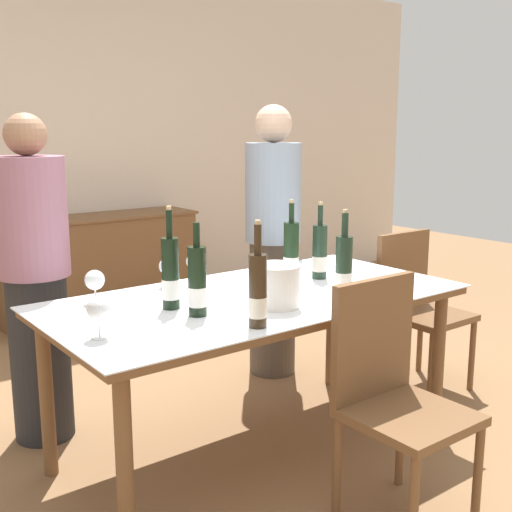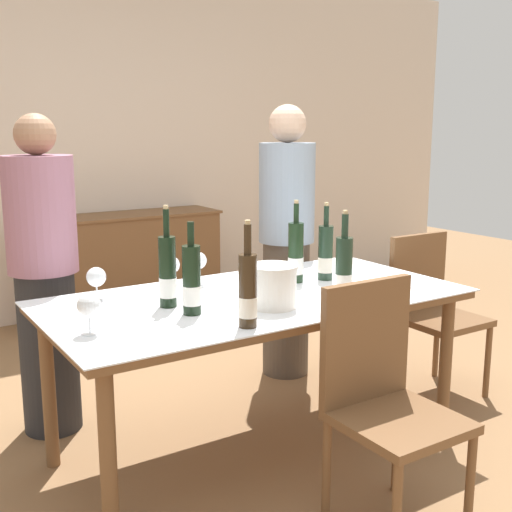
# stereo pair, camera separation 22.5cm
# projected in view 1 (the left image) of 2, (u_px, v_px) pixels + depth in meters

# --- Properties ---
(ground_plane) EXTENTS (12.00, 12.00, 0.00)m
(ground_plane) POSITION_uv_depth(u_px,v_px,m) (256.00, 450.00, 3.01)
(ground_plane) COLOR olive
(back_wall) EXTENTS (8.00, 0.10, 2.80)m
(back_wall) POSITION_uv_depth(u_px,v_px,m) (40.00, 140.00, 4.85)
(back_wall) COLOR beige
(back_wall) RESTS_ON ground_plane
(sideboard_cabinet) EXTENTS (1.52, 0.46, 0.83)m
(sideboard_cabinet) POSITION_uv_depth(u_px,v_px,m) (101.00, 268.00, 5.00)
(sideboard_cabinet) COLOR brown
(sideboard_cabinet) RESTS_ON ground_plane
(dining_table) EXTENTS (1.87, 0.94, 0.75)m
(dining_table) POSITION_uv_depth(u_px,v_px,m) (256.00, 310.00, 2.88)
(dining_table) COLOR brown
(dining_table) RESTS_ON ground_plane
(ice_bucket) EXTENTS (0.21, 0.21, 0.18)m
(ice_bucket) POSITION_uv_depth(u_px,v_px,m) (276.00, 284.00, 2.67)
(ice_bucket) COLOR white
(ice_bucket) RESTS_ON dining_table
(wine_bottle_0) EXTENTS (0.07, 0.07, 0.41)m
(wine_bottle_0) POSITION_uv_depth(u_px,v_px,m) (258.00, 292.00, 2.39)
(wine_bottle_0) COLOR #332314
(wine_bottle_0) RESTS_ON dining_table
(wine_bottle_1) EXTENTS (0.08, 0.08, 0.38)m
(wine_bottle_1) POSITION_uv_depth(u_px,v_px,m) (197.00, 283.00, 2.54)
(wine_bottle_1) COLOR black
(wine_bottle_1) RESTS_ON dining_table
(wine_bottle_2) EXTENTS (0.08, 0.08, 0.39)m
(wine_bottle_2) POSITION_uv_depth(u_px,v_px,m) (344.00, 268.00, 2.81)
(wine_bottle_2) COLOR #1E3323
(wine_bottle_2) RESTS_ON dining_table
(wine_bottle_3) EXTENTS (0.07, 0.07, 0.38)m
(wine_bottle_3) POSITION_uv_depth(u_px,v_px,m) (320.00, 253.00, 3.17)
(wine_bottle_3) COLOR #1E3323
(wine_bottle_3) RESTS_ON dining_table
(wine_bottle_4) EXTENTS (0.08, 0.08, 0.40)m
(wine_bottle_4) POSITION_uv_depth(u_px,v_px,m) (291.00, 254.00, 3.11)
(wine_bottle_4) COLOR black
(wine_bottle_4) RESTS_ON dining_table
(wine_bottle_5) EXTENTS (0.07, 0.07, 0.43)m
(wine_bottle_5) POSITION_uv_depth(u_px,v_px,m) (170.00, 275.00, 2.63)
(wine_bottle_5) COLOR black
(wine_bottle_5) RESTS_ON dining_table
(wine_glass_0) EXTENTS (0.09, 0.09, 0.14)m
(wine_glass_0) POSITION_uv_depth(u_px,v_px,m) (95.00, 281.00, 2.73)
(wine_glass_0) COLOR white
(wine_glass_0) RESTS_ON dining_table
(wine_glass_1) EXTENTS (0.08, 0.08, 0.16)m
(wine_glass_1) POSITION_uv_depth(u_px,v_px,m) (195.00, 262.00, 3.02)
(wine_glass_1) COLOR white
(wine_glass_1) RESTS_ON dining_table
(wine_glass_2) EXTENTS (0.08, 0.08, 0.14)m
(wine_glass_2) POSITION_uv_depth(u_px,v_px,m) (167.00, 267.00, 3.01)
(wine_glass_2) COLOR white
(wine_glass_2) RESTS_ON dining_table
(wine_glass_3) EXTENTS (0.09, 0.09, 0.15)m
(wine_glass_3) POSITION_uv_depth(u_px,v_px,m) (98.00, 310.00, 2.27)
(wine_glass_3) COLOR white
(wine_glass_3) RESTS_ON dining_table
(chair_near_front) EXTENTS (0.42, 0.42, 0.92)m
(chair_near_front) POSITION_uv_depth(u_px,v_px,m) (392.00, 386.00, 2.44)
(chair_near_front) COLOR brown
(chair_near_front) RESTS_ON ground_plane
(chair_right_end) EXTENTS (0.42, 0.42, 0.89)m
(chair_right_end) POSITION_uv_depth(u_px,v_px,m) (416.00, 299.00, 3.71)
(chair_right_end) COLOR brown
(chair_right_end) RESTS_ON ground_plane
(person_host) EXTENTS (0.33, 0.33, 1.55)m
(person_host) POSITION_uv_depth(u_px,v_px,m) (35.00, 282.00, 3.01)
(person_host) COLOR #262628
(person_host) RESTS_ON ground_plane
(person_guest_left) EXTENTS (0.33, 0.33, 1.62)m
(person_guest_left) POSITION_uv_depth(u_px,v_px,m) (273.00, 242.00, 3.84)
(person_guest_left) COLOR #51473D
(person_guest_left) RESTS_ON ground_plane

